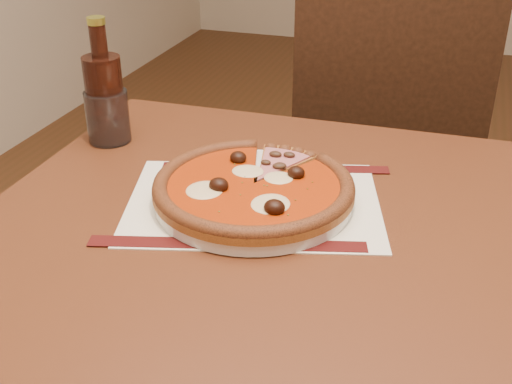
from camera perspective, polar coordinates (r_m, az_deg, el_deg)
table at (r=1.01m, az=-0.36°, el=-7.10°), size 0.81×0.81×0.75m
chair_far at (r=1.69m, az=11.08°, el=3.91°), size 0.53×0.53×0.96m
placemat at (r=0.99m, az=-0.21°, el=-0.94°), size 0.44×0.37×0.00m
plate at (r=0.98m, az=-0.21°, el=-0.43°), size 0.30×0.30×0.02m
pizza at (r=0.97m, az=-0.21°, el=0.58°), size 0.31×0.31×0.04m
ham_slice at (r=1.04m, az=2.24°, el=2.31°), size 0.10×0.14×0.02m
water_glass at (r=1.21m, az=-13.04°, el=6.56°), size 0.08×0.08×0.10m
bottle at (r=1.20m, az=-13.30°, el=8.44°), size 0.07×0.07×0.23m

